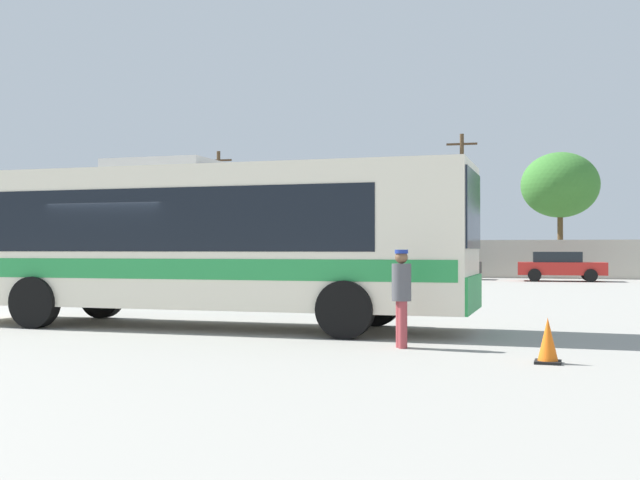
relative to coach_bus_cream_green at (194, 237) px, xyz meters
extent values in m
plane|color=gray|center=(-1.31, 9.78, -1.84)|extent=(300.00, 300.00, 0.00)
cube|color=#B2AD9E|center=(-1.31, 29.78, -0.80)|extent=(80.00, 0.30, 2.10)
cube|color=silver|center=(0.12, 0.00, -0.02)|extent=(11.16, 2.80, 2.77)
cube|color=black|center=(-0.43, -0.01, 0.31)|extent=(9.16, 2.79, 1.22)
cube|color=green|center=(0.12, 0.00, -0.63)|extent=(10.94, 2.82, 0.39)
cube|color=#19212D|center=(5.69, 0.13, 0.48)|extent=(0.09, 2.30, 1.44)
cube|color=green|center=(5.69, 0.13, -1.07)|extent=(0.12, 2.50, 0.66)
cube|color=#B2B2B2|center=(-0.71, -0.02, 1.48)|extent=(2.23, 1.45, 0.24)
cylinder|color=black|center=(3.54, 1.31, -1.32)|extent=(1.05, 0.32, 1.04)
cylinder|color=black|center=(3.59, -1.14, -1.32)|extent=(1.05, 0.32, 1.04)
cylinder|color=black|center=(-2.96, 1.16, -1.32)|extent=(1.05, 0.32, 1.04)
cylinder|color=black|center=(-2.90, -1.29, -1.32)|extent=(1.05, 0.32, 1.04)
cylinder|color=#99383D|center=(4.78, -2.02, -1.46)|extent=(0.14, 0.14, 0.76)
cylinder|color=#99383D|center=(4.85, -2.14, -1.46)|extent=(0.14, 0.14, 0.76)
cylinder|color=#4C4C51|center=(4.82, -2.08, -0.79)|extent=(0.43, 0.43, 0.60)
sphere|color=brown|center=(4.82, -2.08, -0.38)|extent=(0.21, 0.21, 0.21)
cylinder|color=navy|center=(4.82, -2.08, -0.29)|extent=(0.22, 0.22, 0.06)
cube|color=slate|center=(-12.67, 26.98, -1.23)|extent=(4.48, 2.09, 0.59)
cube|color=black|center=(-12.46, 26.97, -0.69)|extent=(2.51, 1.81, 0.49)
cylinder|color=black|center=(-14.08, 26.19, -1.52)|extent=(0.65, 0.26, 0.64)
cylinder|color=black|center=(-13.97, 27.95, -1.52)|extent=(0.65, 0.26, 0.64)
cylinder|color=black|center=(-11.38, 26.01, -1.52)|extent=(0.65, 0.26, 0.64)
cylinder|color=black|center=(-11.26, 27.77, -1.52)|extent=(0.65, 0.26, 0.64)
cube|color=#B7BABF|center=(-6.65, 26.39, -1.21)|extent=(4.17, 2.04, 0.63)
cube|color=black|center=(-6.86, 26.37, -0.63)|extent=(2.33, 1.79, 0.52)
cylinder|color=black|center=(-5.44, 27.34, -1.52)|extent=(0.65, 0.26, 0.64)
cylinder|color=black|center=(-5.34, 25.58, -1.52)|extent=(0.65, 0.26, 0.64)
cylinder|color=black|center=(-7.97, 27.19, -1.52)|extent=(0.65, 0.26, 0.64)
cylinder|color=black|center=(-7.86, 25.43, -1.52)|extent=(0.65, 0.26, 0.64)
cube|color=black|center=(0.59, 26.91, -1.22)|extent=(4.13, 1.84, 0.60)
cube|color=black|center=(0.80, 26.91, -0.67)|extent=(2.28, 1.68, 0.49)
cylinder|color=black|center=(-0.67, 26.02, -1.52)|extent=(0.64, 0.23, 0.64)
cylinder|color=black|center=(-0.69, 27.78, -1.52)|extent=(0.64, 0.23, 0.64)
cylinder|color=black|center=(1.88, 26.04, -1.52)|extent=(0.64, 0.23, 0.64)
cylinder|color=black|center=(1.86, 27.81, -1.52)|extent=(0.64, 0.23, 0.64)
cube|color=red|center=(6.74, 26.15, -1.21)|extent=(4.32, 2.08, 0.63)
cube|color=black|center=(6.53, 26.13, -0.64)|extent=(2.42, 1.81, 0.51)
cylinder|color=black|center=(7.98, 27.12, -1.52)|extent=(0.65, 0.26, 0.64)
cylinder|color=black|center=(8.10, 25.36, -1.52)|extent=(0.65, 0.26, 0.64)
cylinder|color=black|center=(5.38, 26.94, -1.52)|extent=(0.65, 0.26, 0.64)
cylinder|color=black|center=(5.50, 25.18, -1.52)|extent=(0.65, 0.26, 0.64)
cylinder|color=#4C3823|center=(-14.78, 31.91, 2.15)|extent=(0.24, 0.24, 7.99)
cube|color=#473321|center=(-14.78, 31.91, 5.55)|extent=(1.80, 0.24, 0.12)
cylinder|color=#4C3823|center=(1.03, 31.92, 2.35)|extent=(0.24, 0.24, 8.40)
cube|color=#473321|center=(1.03, 31.92, 5.95)|extent=(1.80, 0.27, 0.12)
cylinder|color=brown|center=(-13.30, 35.23, -0.45)|extent=(0.32, 0.32, 2.80)
ellipsoid|color=#23561E|center=(-13.30, 35.23, 2.38)|extent=(4.10, 4.10, 3.48)
cylinder|color=brown|center=(-2.92, 36.66, -0.54)|extent=(0.32, 0.32, 2.61)
ellipsoid|color=#23561E|center=(-2.92, 36.66, 2.71)|extent=(5.56, 5.56, 4.73)
cylinder|color=brown|center=(6.54, 33.34, 0.04)|extent=(0.32, 0.32, 3.78)
ellipsoid|color=#38752D|center=(6.54, 33.34, 3.51)|extent=(4.50, 4.50, 3.82)
cube|color=black|center=(7.12, -3.12, -1.82)|extent=(0.36, 0.36, 0.04)
cone|color=orange|center=(7.12, -3.12, -1.50)|extent=(0.28, 0.28, 0.60)
camera|label=1|loc=(7.53, -14.49, -0.25)|focal=43.98mm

